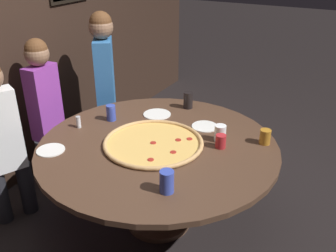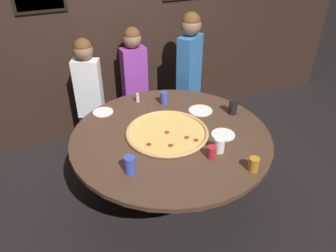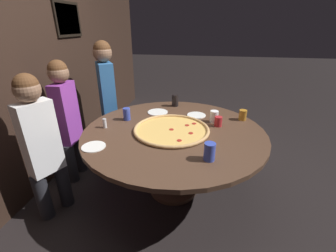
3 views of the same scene
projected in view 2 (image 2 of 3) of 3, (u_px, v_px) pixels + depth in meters
ground_plane at (170, 194)px, 3.33m from camera, size 24.00×24.00×0.00m
back_wall at (119, 27)px, 3.77m from camera, size 6.40×0.08×2.60m
dining_table at (171, 144)px, 2.98m from camera, size 1.79×1.79×0.74m
giant_pizza at (167, 132)px, 2.92m from camera, size 0.75×0.75×0.03m
drink_cup_centre_back at (130, 165)px, 2.45m from camera, size 0.09×0.09×0.14m
drink_cup_by_shaker at (212, 152)px, 2.62m from camera, size 0.08×0.08×0.10m
drink_cup_far_left at (164, 98)px, 3.36m from camera, size 0.08×0.08×0.13m
drink_cup_far_right at (254, 164)px, 2.48m from camera, size 0.08×0.08×0.11m
drink_cup_beside_pizza at (219, 145)px, 2.68m from camera, size 0.09×0.09×0.13m
drink_cup_near_right at (233, 107)px, 3.19m from camera, size 0.08×0.08×0.15m
white_plate_near_front at (200, 111)px, 3.27m from camera, size 0.24×0.24×0.01m
white_plate_far_back at (223, 135)px, 2.91m from camera, size 0.21×0.21×0.01m
white_plate_right_side at (103, 112)px, 3.25m from camera, size 0.20×0.20×0.01m
condiment_shaker at (138, 98)px, 3.41m from camera, size 0.04×0.04×0.10m
diner_far_right at (189, 69)px, 3.85m from camera, size 0.39×0.33×1.52m
diner_centre_back at (89, 91)px, 3.58m from camera, size 0.36×0.25×1.36m
diner_far_left at (134, 78)px, 3.85m from camera, size 0.35×0.21×1.38m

